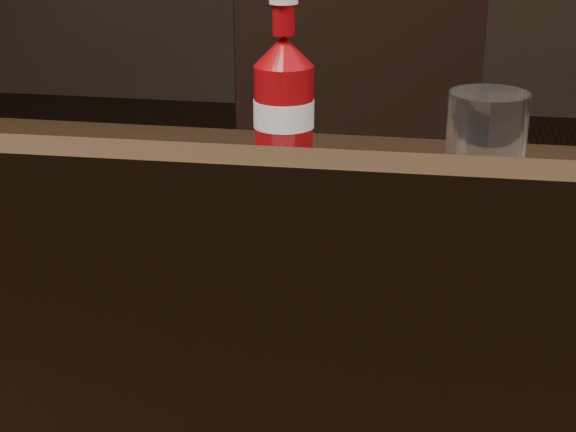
% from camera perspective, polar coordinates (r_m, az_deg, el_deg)
% --- Properties ---
extents(dining_table, '(1.20, 0.80, 0.04)m').
position_cam_1_polar(dining_table, '(0.78, 4.30, -4.40)').
color(dining_table, black).
rests_on(dining_table, ground).
extents(chair_far, '(0.55, 0.55, 0.04)m').
position_cam_1_polar(chair_far, '(1.79, 3.15, 0.41)').
color(chair_far, black).
rests_on(chair_far, ground).
extents(plate, '(0.34, 0.34, 0.01)m').
position_cam_1_polar(plate, '(0.74, -0.14, -3.52)').
color(plate, white).
rests_on(plate, dining_table).
extents(sandwich_half_a, '(0.11, 0.11, 0.02)m').
position_cam_1_polar(sandwich_half_a, '(0.74, 0.98, -2.26)').
color(sandwich_half_a, beige).
rests_on(sandwich_half_a, plate).
extents(sandwich_half_b, '(0.11, 0.11, 0.02)m').
position_cam_1_polar(sandwich_half_b, '(0.72, 9.28, -3.08)').
color(sandwich_half_b, beige).
rests_on(sandwich_half_b, plate).
extents(fries_pile, '(0.14, 0.14, 0.04)m').
position_cam_1_polar(fries_pile, '(0.75, -6.21, -1.05)').
color(fries_pile, '#BE2905').
rests_on(fries_pile, plate).
extents(ketchup_bottle, '(0.07, 0.07, 0.13)m').
position_cam_1_polar(ketchup_bottle, '(0.97, -0.27, 5.93)').
color(ketchup_bottle, maroon).
rests_on(ketchup_bottle, dining_table).
extents(tumbler, '(0.10, 0.10, 0.12)m').
position_cam_1_polar(tumbler, '(0.90, 12.61, 3.94)').
color(tumbler, white).
rests_on(tumbler, dining_table).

